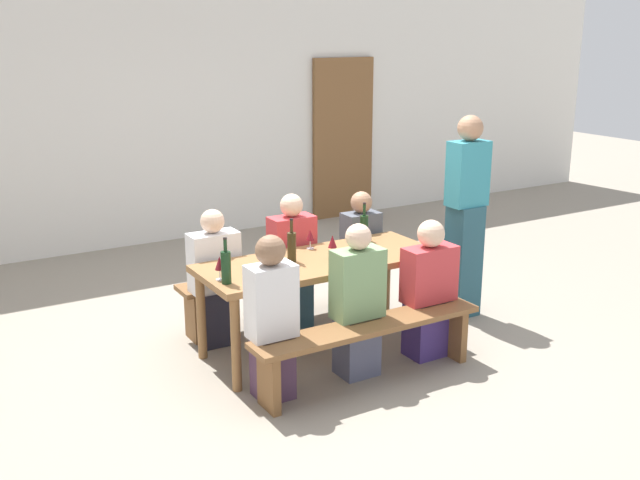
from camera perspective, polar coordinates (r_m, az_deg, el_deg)
name	(u,v)px	position (r m, az deg, el deg)	size (l,w,h in m)	color
ground_plane	(320,348)	(6.02, 0.00, -8.26)	(24.00, 24.00, 0.00)	gray
back_wall	(154,106)	(8.96, -12.54, 9.99)	(14.00, 0.20, 3.20)	silver
wooden_door	(343,139)	(9.98, 1.76, 7.74)	(0.90, 0.06, 2.10)	brown
tasting_table	(320,269)	(5.78, 0.00, -2.24)	(1.90, 0.75, 0.75)	olive
bench_near	(369,337)	(5.36, 3.74, -7.37)	(1.80, 0.30, 0.45)	brown
bench_far	(280,283)	(6.45, -3.09, -3.28)	(1.80, 0.30, 0.45)	brown
wine_bottle_0	(364,227)	(6.23, 3.39, 1.00)	(0.07, 0.07, 0.32)	#143319
wine_bottle_1	(226,266)	(5.21, -7.20, -2.02)	(0.07, 0.07, 0.33)	#143319
wine_bottle_2	(292,246)	(5.66, -2.18, -0.46)	(0.07, 0.07, 0.34)	#332814
wine_glass_0	(310,236)	(5.99, -0.76, 0.32)	(0.06, 0.06, 0.16)	silver
wine_glass_1	(351,237)	(5.95, 2.40, 0.27)	(0.07, 0.07, 0.16)	silver
wine_glass_2	(332,242)	(5.72, 0.96, -0.17)	(0.07, 0.07, 0.19)	silver
wine_glass_3	(220,264)	(5.29, -7.69, -1.82)	(0.07, 0.07, 0.17)	silver
wine_glass_4	(354,240)	(5.83, 2.58, -0.02)	(0.08, 0.08, 0.16)	silver
seated_guest_near_0	(272,321)	(5.07, -3.70, -6.16)	(0.32, 0.24, 1.16)	#4A3049
seated_guest_near_1	(357,305)	(5.40, 2.84, -4.98)	(0.37, 0.24, 1.15)	#4F526C
seated_guest_near_2	(429,293)	(5.78, 8.29, -4.02)	(0.42, 0.24, 1.09)	#3E2B72
seated_guest_far_0	(215,282)	(6.00, -8.04, -3.16)	(0.39, 0.24, 1.11)	#262636
seated_guest_far_1	(292,265)	(6.28, -2.15, -1.91)	(0.38, 0.24, 1.16)	#294E60
seated_guest_far_2	(361,255)	(6.63, 3.12, -1.15)	(0.32, 0.24, 1.10)	#40304E
standing_host	(465,219)	(6.57, 11.03, 1.61)	(0.34, 0.24, 1.77)	#275362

